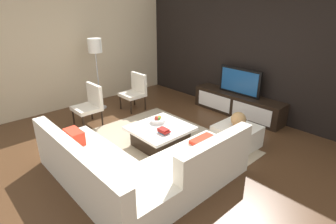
% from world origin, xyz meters
% --- Properties ---
extents(ground_plane, '(14.00, 14.00, 0.00)m').
position_xyz_m(ground_plane, '(0.00, 0.00, 0.00)').
color(ground_plane, '#4C301C').
extents(feature_wall_back, '(6.40, 0.12, 2.80)m').
position_xyz_m(feature_wall_back, '(0.00, 2.70, 1.40)').
color(feature_wall_back, black).
rests_on(feature_wall_back, ground).
extents(side_wall_left, '(0.12, 5.20, 2.80)m').
position_xyz_m(side_wall_left, '(-3.20, 0.20, 1.40)').
color(side_wall_left, beige).
rests_on(side_wall_left, ground).
extents(area_rug, '(2.94, 2.55, 0.01)m').
position_xyz_m(area_rug, '(-0.10, 0.00, 0.01)').
color(area_rug, tan).
rests_on(area_rug, ground).
extents(media_console, '(2.18, 0.48, 0.50)m').
position_xyz_m(media_console, '(0.00, 2.40, 0.25)').
color(media_console, black).
rests_on(media_console, ground).
extents(television, '(1.04, 0.06, 0.61)m').
position_xyz_m(television, '(0.00, 2.40, 0.80)').
color(television, black).
rests_on(television, media_console).
extents(sectional_couch, '(2.44, 2.30, 0.79)m').
position_xyz_m(sectional_couch, '(0.51, -0.90, 0.27)').
color(sectional_couch, silver).
rests_on(sectional_couch, ground).
extents(coffee_table, '(0.95, 1.00, 0.38)m').
position_xyz_m(coffee_table, '(-0.10, 0.10, 0.20)').
color(coffee_table, black).
rests_on(coffee_table, ground).
extents(accent_chair_near, '(0.54, 0.51, 0.87)m').
position_xyz_m(accent_chair_near, '(-1.83, -0.35, 0.49)').
color(accent_chair_near, black).
rests_on(accent_chair_near, ground).
extents(floor_lamp, '(0.32, 0.32, 1.69)m').
position_xyz_m(floor_lamp, '(-2.55, 0.27, 1.43)').
color(floor_lamp, '#A5A5AA').
rests_on(floor_lamp, ground).
extents(ottoman, '(0.70, 0.70, 0.40)m').
position_xyz_m(ottoman, '(0.85, 1.11, 0.20)').
color(ottoman, silver).
rests_on(ottoman, ground).
extents(fruit_bowl, '(0.28, 0.28, 0.13)m').
position_xyz_m(fruit_bowl, '(-0.28, 0.20, 0.43)').
color(fruit_bowl, silver).
rests_on(fruit_bowl, coffee_table).
extents(accent_chair_far, '(0.52, 0.50, 0.87)m').
position_xyz_m(accent_chair_far, '(-1.93, 0.90, 0.49)').
color(accent_chair_far, black).
rests_on(accent_chair_far, ground).
extents(decorative_ball, '(0.27, 0.27, 0.27)m').
position_xyz_m(decorative_ball, '(0.85, 1.11, 0.53)').
color(decorative_ball, '#AD8451').
rests_on(decorative_ball, ottoman).
extents(book_stack, '(0.20, 0.14, 0.08)m').
position_xyz_m(book_stack, '(0.12, -0.02, 0.42)').
color(book_stack, '#2D516B').
rests_on(book_stack, coffee_table).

